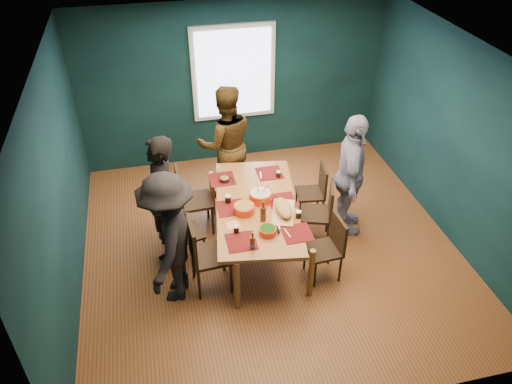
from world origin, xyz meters
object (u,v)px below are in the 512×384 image
at_px(person_far_left, 162,199).
at_px(bowl_herbs, 268,231).
at_px(person_near_left, 169,239).
at_px(chair_right_far, 316,188).
at_px(person_back, 226,144).
at_px(chair_left_mid, 180,231).
at_px(chair_right_mid, 323,209).
at_px(bowl_dumpling, 261,196).
at_px(chair_left_far, 188,196).
at_px(chair_left_near, 202,251).
at_px(bowl_salad, 244,208).
at_px(dining_table, 257,209).
at_px(chair_right_near, 330,243).
at_px(person_right, 350,176).
at_px(cutting_board, 283,209).

xyz_separation_m(person_far_left, bowl_herbs, (1.17, -0.84, -0.05)).
relative_size(person_far_left, person_near_left, 1.02).
xyz_separation_m(chair_right_far, person_back, (-1.16, 0.85, 0.41)).
xyz_separation_m(chair_left_mid, person_far_left, (-0.18, 0.21, 0.38)).
height_order(chair_right_mid, person_near_left, person_near_left).
height_order(person_far_left, bowl_dumpling, person_far_left).
distance_m(bowl_dumpling, bowl_herbs, 0.68).
xyz_separation_m(chair_right_mid, person_back, (-1.07, 1.38, 0.38)).
xyz_separation_m(chair_left_far, chair_right_mid, (1.74, -0.63, -0.05)).
distance_m(chair_left_far, person_far_left, 0.62).
distance_m(chair_left_near, chair_right_mid, 1.79).
distance_m(chair_right_far, bowl_salad, 1.41).
bearing_deg(chair_left_near, chair_right_mid, 13.79).
distance_m(dining_table, chair_right_near, 1.04).
bearing_deg(person_near_left, dining_table, 133.19).
height_order(person_far_left, bowl_salad, person_far_left).
distance_m(dining_table, chair_left_near, 0.95).
bearing_deg(chair_left_far, chair_right_far, -5.17).
distance_m(chair_right_far, bowl_dumpling, 1.10).
xyz_separation_m(chair_left_mid, person_right, (2.34, 0.14, 0.40)).
relative_size(dining_table, person_back, 1.20).
bearing_deg(chair_right_mid, dining_table, -160.21).
height_order(chair_left_mid, bowl_herbs, bowl_herbs).
xyz_separation_m(chair_left_mid, person_back, (0.85, 1.36, 0.41)).
xyz_separation_m(person_far_left, person_right, (2.52, -0.06, 0.02)).
height_order(chair_left_near, person_right, person_right).
xyz_separation_m(chair_right_mid, bowl_salad, (-1.11, -0.14, 0.31)).
distance_m(chair_right_far, chair_right_mid, 0.54).
bearing_deg(chair_left_far, bowl_dumpling, -34.42).
bearing_deg(chair_right_far, cutting_board, -124.95).
distance_m(person_far_left, person_near_left, 0.78).
height_order(chair_right_mid, chair_right_near, chair_right_mid).
bearing_deg(bowl_dumpling, bowl_herbs, -96.32).
relative_size(bowl_salad, bowl_dumpling, 0.87).
height_order(chair_right_far, bowl_dumpling, bowl_dumpling).
relative_size(person_back, bowl_salad, 6.93).
relative_size(person_far_left, person_back, 0.97).
relative_size(chair_right_near, person_right, 0.49).
height_order(person_far_left, cutting_board, person_far_left).
bearing_deg(bowl_salad, chair_right_mid, 7.24).
bearing_deg(bowl_salad, bowl_dumpling, 37.83).
xyz_separation_m(chair_right_near, cutting_board, (-0.51, 0.39, 0.33)).
height_order(chair_left_near, bowl_herbs, chair_left_near).
distance_m(chair_left_far, person_back, 1.06).
bearing_deg(dining_table, bowl_herbs, -81.64).
bearing_deg(bowl_salad, chair_left_mid, 168.87).
xyz_separation_m(dining_table, chair_left_mid, (-1.00, 0.04, -0.21)).
bearing_deg(bowl_salad, chair_right_near, -28.05).
bearing_deg(cutting_board, bowl_salad, -176.95).
distance_m(chair_left_mid, chair_left_near, 0.60).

